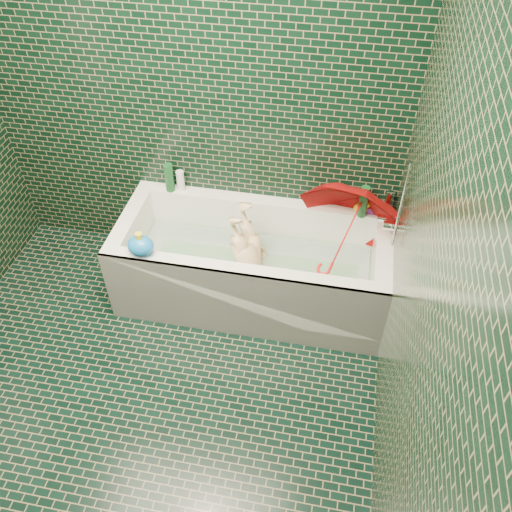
% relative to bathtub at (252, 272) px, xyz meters
% --- Properties ---
extents(floor, '(2.80, 2.80, 0.00)m').
position_rel_bathtub_xyz_m(floor, '(-0.45, -1.01, -0.21)').
color(floor, black).
rests_on(floor, ground).
extents(wall_back, '(2.80, 0.00, 2.80)m').
position_rel_bathtub_xyz_m(wall_back, '(-0.45, 0.39, 1.04)').
color(wall_back, black).
rests_on(wall_back, floor).
extents(wall_right, '(0.00, 2.80, 2.80)m').
position_rel_bathtub_xyz_m(wall_right, '(0.85, -1.01, 1.04)').
color(wall_right, black).
rests_on(wall_right, floor).
extents(bathtub, '(1.70, 0.75, 0.55)m').
position_rel_bathtub_xyz_m(bathtub, '(0.00, 0.00, 0.00)').
color(bathtub, white).
rests_on(bathtub, floor).
extents(bath_mat, '(1.35, 0.47, 0.01)m').
position_rel_bathtub_xyz_m(bath_mat, '(0.00, 0.02, -0.06)').
color(bath_mat, green).
rests_on(bath_mat, bathtub).
extents(water, '(1.48, 0.53, 0.00)m').
position_rel_bathtub_xyz_m(water, '(0.00, 0.02, 0.09)').
color(water, silver).
rests_on(water, bathtub).
extents(faucet, '(0.18, 0.19, 0.55)m').
position_rel_bathtub_xyz_m(faucet, '(0.81, 0.01, 0.56)').
color(faucet, silver).
rests_on(faucet, wall_right).
extents(child, '(0.90, 0.51, 0.37)m').
position_rel_bathtub_xyz_m(child, '(0.01, -0.03, 0.10)').
color(child, beige).
rests_on(child, bathtub).
extents(umbrella, '(0.98, 1.05, 0.91)m').
position_rel_bathtub_xyz_m(umbrella, '(0.57, 0.08, 0.36)').
color(umbrella, red).
rests_on(umbrella, bathtub).
extents(soap_bottle_a, '(0.13, 0.13, 0.27)m').
position_rel_bathtub_xyz_m(soap_bottle_a, '(0.78, 0.32, 0.34)').
color(soap_bottle_a, white).
rests_on(soap_bottle_a, bathtub).
extents(soap_bottle_b, '(0.09, 0.09, 0.20)m').
position_rel_bathtub_xyz_m(soap_bottle_b, '(0.72, 0.32, 0.34)').
color(soap_bottle_b, '#5F217D').
rests_on(soap_bottle_b, bathtub).
extents(soap_bottle_c, '(0.16, 0.16, 0.16)m').
position_rel_bathtub_xyz_m(soap_bottle_c, '(0.60, 0.36, 0.34)').
color(soap_bottle_c, '#144721').
rests_on(soap_bottle_c, bathtub).
extents(bottle_right_tall, '(0.07, 0.07, 0.22)m').
position_rel_bathtub_xyz_m(bottle_right_tall, '(0.65, 0.31, 0.45)').
color(bottle_right_tall, '#144721').
rests_on(bottle_right_tall, bathtub).
extents(bottle_right_pump, '(0.06, 0.06, 0.18)m').
position_rel_bathtub_xyz_m(bottle_right_pump, '(0.80, 0.33, 0.43)').
color(bottle_right_pump, silver).
rests_on(bottle_right_pump, bathtub).
extents(bottle_left_tall, '(0.07, 0.07, 0.20)m').
position_rel_bathtub_xyz_m(bottle_left_tall, '(-0.62, 0.33, 0.44)').
color(bottle_left_tall, '#144721').
rests_on(bottle_left_tall, bathtub).
extents(bottle_left_short, '(0.07, 0.07, 0.14)m').
position_rel_bathtub_xyz_m(bottle_left_short, '(-0.55, 0.35, 0.41)').
color(bottle_left_short, white).
rests_on(bottle_left_short, bathtub).
extents(rubber_duck, '(0.11, 0.07, 0.09)m').
position_rel_bathtub_xyz_m(rubber_duck, '(0.64, 0.33, 0.38)').
color(rubber_duck, yellow).
rests_on(rubber_duck, bathtub).
extents(bath_toy, '(0.19, 0.17, 0.15)m').
position_rel_bathtub_xyz_m(bath_toy, '(-0.59, -0.30, 0.41)').
color(bath_toy, blue).
rests_on(bath_toy, bathtub).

